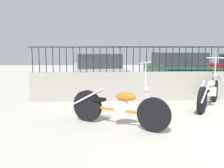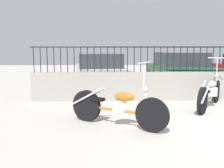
{
  "view_description": "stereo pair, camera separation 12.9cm",
  "coord_description": "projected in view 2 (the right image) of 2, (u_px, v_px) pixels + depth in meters",
  "views": [
    {
      "loc": [
        -3.1,
        -4.44,
        1.59
      ],
      "look_at": [
        -2.81,
        1.83,
        0.7
      ],
      "focal_mm": 40.0,
      "sensor_mm": 36.0,
      "label": 1
    },
    {
      "loc": [
        -2.98,
        -4.44,
        1.59
      ],
      "look_at": [
        -2.81,
        1.83,
        0.7
      ],
      "focal_mm": 40.0,
      "sensor_mm": 36.0,
      "label": 2
    }
  ],
  "objects": [
    {
      "name": "motorcycle_orange",
      "position": [
        112.0,
        106.0,
        5.17
      ],
      "size": [
        1.94,
        1.28,
        1.35
      ],
      "rotation": [
        0.0,
        0.0,
        -0.56
      ],
      "color": "black",
      "rests_on": "ground_plane"
    },
    {
      "name": "fence_railing",
      "position": [
        204.0,
        55.0,
        7.53
      ],
      "size": [
        10.42,
        0.04,
        0.77
      ],
      "color": "black",
      "rests_on": "low_wall"
    },
    {
      "name": "car_green",
      "position": [
        179.0,
        70.0,
        10.15
      ],
      "size": [
        1.98,
        4.14,
        1.44
      ],
      "rotation": [
        0.0,
        0.0,
        1.59
      ],
      "color": "black",
      "rests_on": "ground_plane"
    },
    {
      "name": "car_silver",
      "position": [
        99.0,
        71.0,
        9.93
      ],
      "size": [
        2.24,
        4.45,
        1.4
      ],
      "rotation": [
        0.0,
        0.0,
        1.68
      ],
      "color": "black",
      "rests_on": "ground_plane"
    },
    {
      "name": "low_wall",
      "position": [
        202.0,
        86.0,
        7.67
      ],
      "size": [
        10.42,
        0.18,
        0.89
      ],
      "color": "#9E998E",
      "rests_on": "ground_plane"
    },
    {
      "name": "motorcycle_white",
      "position": [
        210.0,
        93.0,
        6.65
      ],
      "size": [
        1.45,
        1.96,
        1.35
      ],
      "rotation": [
        0.0,
        0.0,
        0.95
      ],
      "color": "black",
      "rests_on": "ground_plane"
    }
  ]
}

